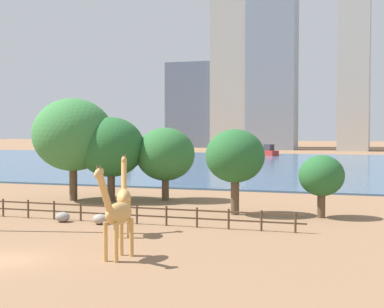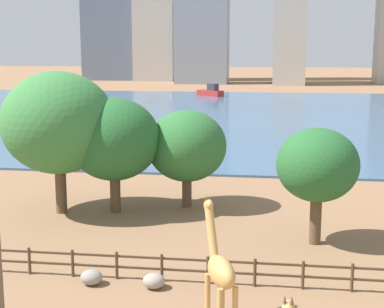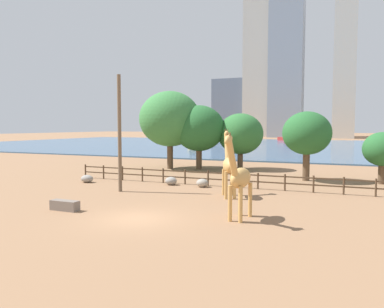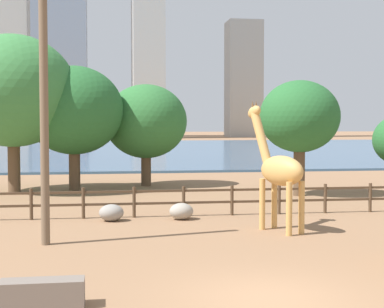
# 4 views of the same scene
# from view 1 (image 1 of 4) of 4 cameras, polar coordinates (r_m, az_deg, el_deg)

# --- Properties ---
(ground_plane) EXTENTS (400.00, 400.00, 0.00)m
(ground_plane) POSITION_cam_1_polar(r_m,az_deg,el_deg) (105.54, 8.77, -1.01)
(ground_plane) COLOR #8C6647
(harbor_water) EXTENTS (180.00, 86.00, 0.20)m
(harbor_water) POSITION_cam_1_polar(r_m,az_deg,el_deg) (102.58, 8.49, -1.05)
(harbor_water) COLOR #3D6084
(harbor_water) RESTS_ON ground
(giraffe_tall) EXTENTS (1.80, 3.04, 4.84)m
(giraffe_tall) POSITION_cam_1_polar(r_m,az_deg,el_deg) (35.50, -6.63, -4.21)
(giraffe_tall) COLOR tan
(giraffe_tall) RESTS_ON ground
(giraffe_companion) EXTENTS (1.04, 3.21, 4.75)m
(giraffe_companion) POSITION_cam_1_polar(r_m,az_deg,el_deg) (28.96, -7.33, -5.78)
(giraffe_companion) COLOR tan
(giraffe_companion) RESTS_ON ground
(boulder_near_fence) EXTENTS (0.99, 0.91, 0.68)m
(boulder_near_fence) POSITION_cam_1_polar(r_m,az_deg,el_deg) (39.93, -8.90, -6.26)
(boulder_near_fence) COLOR gray
(boulder_near_fence) RESTS_ON ground
(boulder_by_pole) EXTENTS (1.00, 0.91, 0.69)m
(boulder_by_pole) POSITION_cam_1_polar(r_m,az_deg,el_deg) (41.34, -12.44, -5.99)
(boulder_by_pole) COLOR gray
(boulder_by_pole) RESTS_ON ground
(enclosure_fence) EXTENTS (26.12, 0.14, 1.30)m
(enclosure_fence) POSITION_cam_1_polar(r_m,az_deg,el_deg) (40.42, -7.88, -5.55)
(enclosure_fence) COLOR #4C3826
(enclosure_fence) RESTS_ON ground
(tree_left_large) EXTENTS (4.40, 4.40, 6.35)m
(tree_left_large) POSITION_cam_1_polar(r_m,az_deg,el_deg) (43.54, 4.20, -0.24)
(tree_left_large) COLOR brown
(tree_left_large) RESTS_ON ground
(tree_center_broad) EXTENTS (3.26, 3.26, 4.50)m
(tree_center_broad) POSITION_cam_1_polar(r_m,az_deg,el_deg) (42.98, 12.45, -2.11)
(tree_center_broad) COLOR brown
(tree_center_broad) RESTS_ON ground
(tree_right_tall) EXTENTS (7.16, 7.16, 9.07)m
(tree_right_tall) POSITION_cam_1_polar(r_m,az_deg,el_deg) (53.09, -11.47, 1.83)
(tree_right_tall) COLOR brown
(tree_right_tall) RESTS_ON ground
(tree_left_small) EXTENTS (5.23, 5.23, 6.47)m
(tree_left_small) POSITION_cam_1_polar(r_m,az_deg,el_deg) (52.08, -2.60, -0.04)
(tree_left_small) COLOR brown
(tree_left_small) RESTS_ON ground
(tree_right_small) EXTENTS (5.85, 5.85, 7.40)m
(tree_right_small) POSITION_cam_1_polar(r_m,az_deg,el_deg) (52.11, -7.86, 0.65)
(tree_right_small) COLOR brown
(tree_right_small) RESTS_ON ground
(boat_ferry) EXTENTS (5.09, 6.85, 5.86)m
(boat_ferry) POSITION_cam_1_polar(r_m,az_deg,el_deg) (101.86, -6.45, -0.46)
(boat_ferry) COLOR gold
(boat_ferry) RESTS_ON harbor_water
(boat_sailboat) EXTENTS (5.97, 5.08, 2.57)m
(boat_sailboat) POSITION_cam_1_polar(r_m,az_deg,el_deg) (135.89, 7.30, 0.23)
(boat_sailboat) COLOR #B22D28
(boat_sailboat) RESTS_ON harbor_water
(skyline_tower_needle) EXTENTS (14.52, 9.39, 67.77)m
(skyline_tower_needle) POSITION_cam_1_polar(r_m,az_deg,el_deg) (181.76, 7.80, 11.17)
(skyline_tower_needle) COLOR gray
(skyline_tower_needle) RESTS_ON ground
(skyline_tower_glass) EXTENTS (12.08, 15.19, 87.58)m
(skyline_tower_glass) POSITION_cam_1_polar(r_m,az_deg,el_deg) (200.66, 4.09, 13.23)
(skyline_tower_glass) COLOR #ADA89E
(skyline_tower_glass) RESTS_ON ground
(skyline_block_right) EXTENTS (17.58, 12.71, 28.58)m
(skyline_block_right) POSITION_cam_1_polar(r_m,az_deg,el_deg) (201.86, 0.32, 4.74)
(skyline_block_right) COLOR slate
(skyline_block_right) RESTS_ON ground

